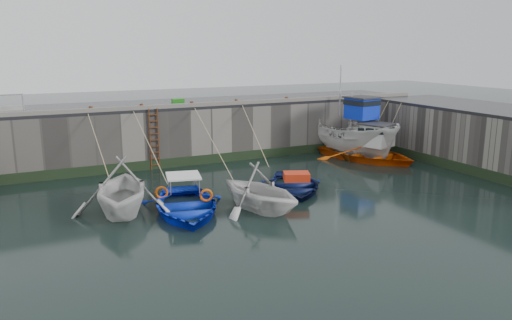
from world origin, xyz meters
name	(u,v)px	position (x,y,z in m)	size (l,w,h in m)	color
ground	(278,222)	(0.00, 0.00, 0.00)	(120.00, 120.00, 0.00)	black
quay_back	(177,131)	(0.00, 12.50, 1.50)	(30.00, 5.00, 3.00)	slate
quay_right	(498,140)	(14.50, 2.50, 1.50)	(5.00, 15.00, 3.00)	slate
road_back	(176,104)	(0.00, 12.50, 3.08)	(30.00, 5.00, 0.16)	black
road_right	(501,110)	(14.50, 2.50, 3.08)	(5.00, 15.00, 0.16)	black
kerb_back	(189,105)	(0.00, 10.15, 3.26)	(30.00, 0.30, 0.20)	slate
algae_back	(192,161)	(0.00, 9.96, 0.25)	(30.00, 0.08, 0.50)	black
algae_right	(461,168)	(11.96, 2.50, 0.25)	(0.08, 15.00, 0.50)	black
ladder	(154,140)	(-2.00, 9.91, 1.59)	(0.51, 0.08, 3.20)	#3F1E0F
boat_near_white	(123,211)	(-4.91, 3.68, 0.00)	(4.03, 4.67, 2.46)	silver
boat_near_white_rope	(104,184)	(-4.91, 8.09, 0.00)	(0.04, 4.62, 3.10)	tan
boat_near_blue	(186,212)	(-2.71, 2.56, 0.00)	(3.61, 5.05, 1.05)	#0D2ECF
boat_near_blue_rope	(154,182)	(-2.71, 7.53, 0.00)	(0.04, 5.59, 3.10)	tan
boat_near_blacktrim	(259,209)	(0.02, 1.62, 0.00)	(3.57, 4.13, 2.18)	silver
boat_near_blacktrim_rope	(211,178)	(0.02, 7.06, 0.00)	(0.04, 6.43, 3.10)	tan
boat_near_navy	(294,189)	(2.67, 3.46, 0.00)	(3.23, 4.53, 0.94)	#0B1446
boat_near_navy_rope	(251,168)	(2.67, 7.98, 0.00)	(0.04, 4.81, 3.10)	tan
boat_far_white	(353,137)	(9.51, 8.35, 1.09)	(3.58, 7.02, 5.59)	silver
boat_far_orange	(368,153)	(9.52, 6.96, 0.39)	(5.86, 6.92, 4.22)	#FF630D
fish_crate	(178,102)	(-0.21, 11.42, 3.33)	(0.65, 0.40, 0.33)	#1B7B16
railing	(6,110)	(-8.75, 11.25, 3.36)	(1.60, 1.05, 1.00)	#A5A8AD
bollard_a	(91,109)	(-5.00, 10.25, 3.30)	(0.18, 0.18, 0.28)	#3F1E0F
bollard_b	(142,107)	(-2.50, 10.25, 3.30)	(0.18, 0.18, 0.28)	#3F1E0F
bollard_c	(192,104)	(0.20, 10.25, 3.30)	(0.18, 0.18, 0.28)	#3F1E0F
bollard_d	(236,102)	(2.80, 10.25, 3.30)	(0.18, 0.18, 0.28)	#3F1E0F
bollard_e	(286,99)	(6.00, 10.25, 3.30)	(0.18, 0.18, 0.28)	#3F1E0F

